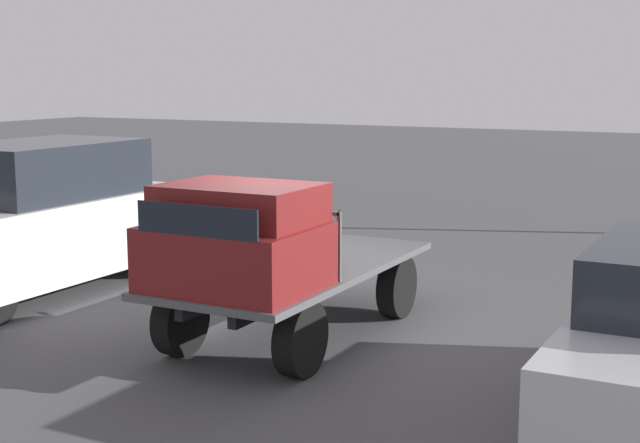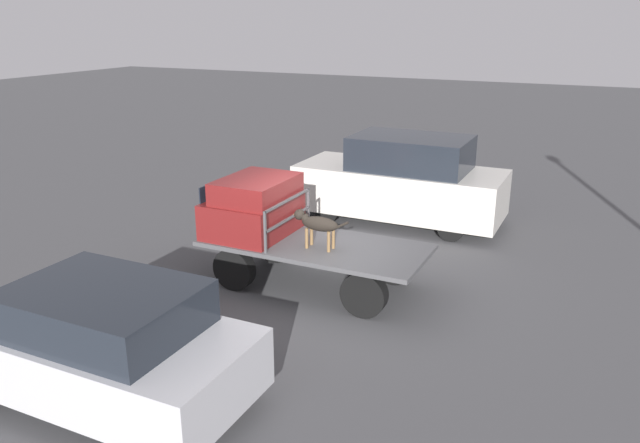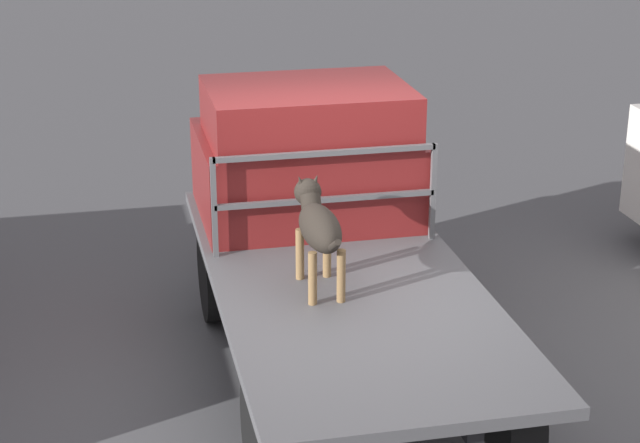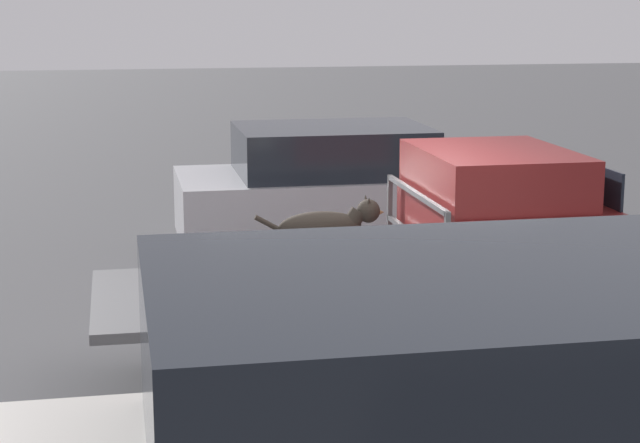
# 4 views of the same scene
# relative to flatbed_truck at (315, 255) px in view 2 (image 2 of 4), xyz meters

# --- Properties ---
(ground_plane) EXTENTS (80.00, 80.00, 0.00)m
(ground_plane) POSITION_rel_flatbed_truck_xyz_m (0.00, 0.00, -0.61)
(ground_plane) COLOR #474749
(flatbed_truck) EXTENTS (4.12, 1.83, 0.85)m
(flatbed_truck) POSITION_rel_flatbed_truck_xyz_m (0.00, 0.00, 0.00)
(flatbed_truck) COLOR black
(flatbed_truck) RESTS_ON ground
(truck_cab) EXTENTS (1.39, 1.71, 1.09)m
(truck_cab) POSITION_rel_flatbed_truck_xyz_m (1.29, 0.00, 0.76)
(truck_cab) COLOR maroon
(truck_cab) RESTS_ON flatbed_truck
(truck_headboard) EXTENTS (0.04, 1.71, 0.76)m
(truck_headboard) POSITION_rel_flatbed_truck_xyz_m (0.55, 0.00, 0.75)
(truck_headboard) COLOR #4C4C4F
(truck_headboard) RESTS_ON flatbed_truck
(dog) EXTENTS (1.09, 0.26, 0.71)m
(dog) POSITION_rel_flatbed_truck_xyz_m (-0.13, 0.21, 0.69)
(dog) COLOR brown
(dog) RESTS_ON flatbed_truck
(parked_sedan) EXTENTS (4.18, 1.89, 1.62)m
(parked_sedan) POSITION_rel_flatbed_truck_xyz_m (0.92, 4.44, 0.20)
(parked_sedan) COLOR black
(parked_sedan) RESTS_ON ground
(parked_pickup_far) EXTENTS (4.93, 1.99, 2.12)m
(parked_pickup_far) POSITION_rel_flatbed_truck_xyz_m (-0.21, -4.37, 0.42)
(parked_pickup_far) COLOR black
(parked_pickup_far) RESTS_ON ground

